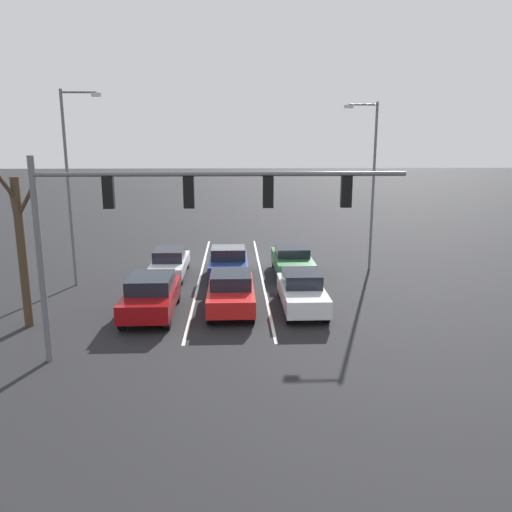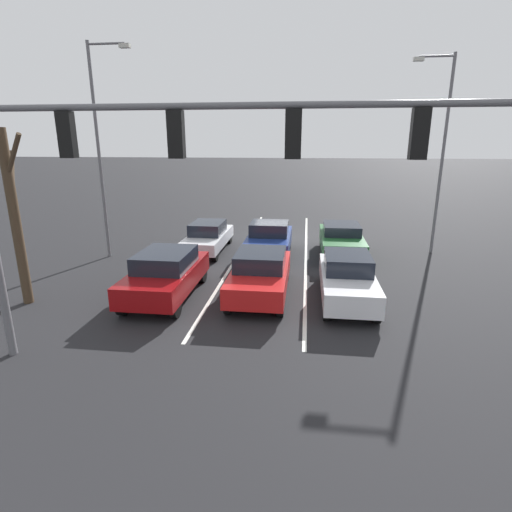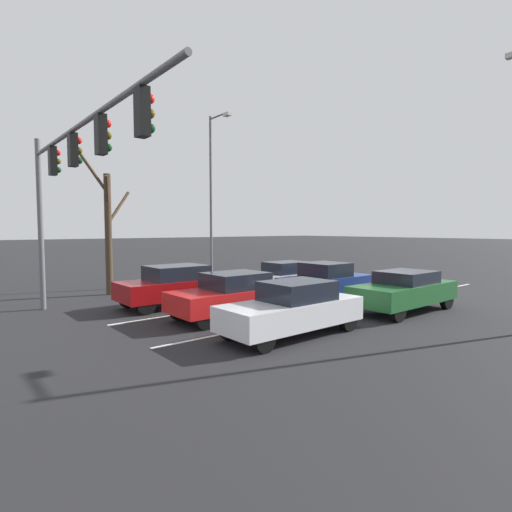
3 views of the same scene
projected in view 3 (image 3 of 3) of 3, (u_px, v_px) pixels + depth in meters
ground_plane at (382, 291)px, 19.72m from camera, size 240.00×240.00×0.00m
lane_stripe_left_divider at (368, 304)px, 16.28m from camera, size 0.12×18.94×0.01m
lane_stripe_center_divider at (310, 294)px, 18.76m from camera, size 0.12×18.94×0.01m
car_white_leftlane_front at (293, 308)px, 11.55m from camera, size 1.71×4.48×1.57m
car_maroon_rightlane_front at (176, 285)px, 16.00m from camera, size 1.94×4.50×1.63m
car_red_midlane_front at (235, 295)px, 13.88m from camera, size 1.88×4.61×1.57m
car_silver_rightlane_second at (286, 276)px, 19.90m from camera, size 1.70×4.59×1.45m
car_navy_midlane_second at (326, 282)px, 17.16m from camera, size 1.95×4.21×1.64m
car_darkgreen_leftlane_second at (404, 290)px, 14.91m from camera, size 1.88×4.68×1.51m
traffic_signal_gantry at (68, 170)px, 11.95m from camera, size 11.27×0.37×6.44m
street_lamp_right_shoulder at (213, 190)px, 21.88m from camera, size 1.89×0.24×9.22m
bare_tree_near at (108, 227)px, 18.60m from camera, size 1.74×2.54×6.71m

